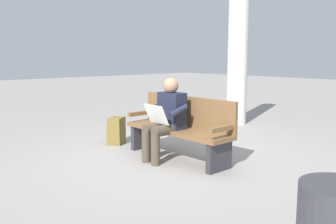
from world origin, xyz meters
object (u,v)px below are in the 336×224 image
Objects in this scene: person_seated at (166,117)px; backpack at (116,131)px; bench_near at (180,127)px; support_pillar at (238,53)px.

person_seated is 2.58× the size of backpack.
bench_near is 1.53× the size of person_seated.
support_pillar is at bearing -68.12° from bench_near.
bench_near is 0.58× the size of support_pillar.
person_seated is at bearing 179.87° from backpack.
backpack is at bearing -0.37° from person_seated.
support_pillar is (1.09, -3.04, 0.92)m from person_seated.
support_pillar reaches higher than backpack.
support_pillar is at bearing -70.54° from person_seated.
backpack is at bearing 9.56° from bench_near.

